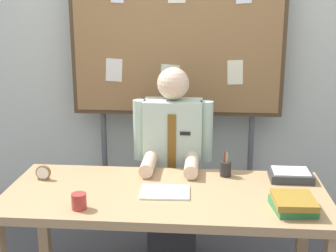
{
  "coord_description": "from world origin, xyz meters",
  "views": [
    {
      "loc": [
        0.23,
        -2.5,
        1.82
      ],
      "look_at": [
        0.0,
        0.18,
        1.11
      ],
      "focal_mm": 49.53,
      "sensor_mm": 36.0,
      "label": 1
    }
  ],
  "objects_px": {
    "desk": "(165,205)",
    "book_stack": "(293,203)",
    "bulletin_board": "(177,35)",
    "paper_tray": "(291,175)",
    "open_notebook": "(166,192)",
    "coffee_mug": "(79,201)",
    "person": "(173,173)",
    "pen_holder": "(226,169)",
    "desk_clock": "(43,173)"
  },
  "relations": [
    {
      "from": "bulletin_board",
      "to": "coffee_mug",
      "type": "distance_m",
      "value": 1.51
    },
    {
      "from": "book_stack",
      "to": "coffee_mug",
      "type": "distance_m",
      "value": 1.14
    },
    {
      "from": "book_stack",
      "to": "pen_holder",
      "type": "xyz_separation_m",
      "value": [
        -0.34,
        0.48,
        0.01
      ]
    },
    {
      "from": "desk_clock",
      "to": "open_notebook",
      "type": "bearing_deg",
      "value": -10.79
    },
    {
      "from": "paper_tray",
      "to": "desk",
      "type": "bearing_deg",
      "value": -160.98
    },
    {
      "from": "open_notebook",
      "to": "pen_holder",
      "type": "distance_m",
      "value": 0.47
    },
    {
      "from": "bulletin_board",
      "to": "book_stack",
      "type": "height_order",
      "value": "bulletin_board"
    },
    {
      "from": "desk_clock",
      "to": "pen_holder",
      "type": "distance_m",
      "value": 1.14
    },
    {
      "from": "book_stack",
      "to": "coffee_mug",
      "type": "xyz_separation_m",
      "value": [
        -1.14,
        -0.08,
        0.0
      ]
    },
    {
      "from": "desk",
      "to": "pen_holder",
      "type": "xyz_separation_m",
      "value": [
        0.36,
        0.28,
        0.13
      ]
    },
    {
      "from": "book_stack",
      "to": "paper_tray",
      "type": "xyz_separation_m",
      "value": [
        0.06,
        0.45,
        -0.01
      ]
    },
    {
      "from": "coffee_mug",
      "to": "pen_holder",
      "type": "relative_size",
      "value": 0.54
    },
    {
      "from": "bulletin_board",
      "to": "coffee_mug",
      "type": "xyz_separation_m",
      "value": [
        -0.44,
        -1.21,
        -0.79
      ]
    },
    {
      "from": "person",
      "to": "paper_tray",
      "type": "height_order",
      "value": "person"
    },
    {
      "from": "desk",
      "to": "bulletin_board",
      "type": "xyz_separation_m",
      "value": [
        0.0,
        0.94,
        0.92
      ]
    },
    {
      "from": "person",
      "to": "paper_tray",
      "type": "xyz_separation_m",
      "value": [
        0.76,
        -0.32,
        0.13
      ]
    },
    {
      "from": "desk",
      "to": "book_stack",
      "type": "height_order",
      "value": "book_stack"
    },
    {
      "from": "open_notebook",
      "to": "coffee_mug",
      "type": "xyz_separation_m",
      "value": [
        -0.44,
        -0.25,
        0.04
      ]
    },
    {
      "from": "person",
      "to": "bulletin_board",
      "type": "distance_m",
      "value": 1.0
    },
    {
      "from": "book_stack",
      "to": "open_notebook",
      "type": "bearing_deg",
      "value": 166.07
    },
    {
      "from": "desk_clock",
      "to": "paper_tray",
      "type": "relative_size",
      "value": 0.35
    },
    {
      "from": "desk_clock",
      "to": "coffee_mug",
      "type": "relative_size",
      "value": 1.06
    },
    {
      "from": "pen_holder",
      "to": "paper_tray",
      "type": "height_order",
      "value": "pen_holder"
    },
    {
      "from": "open_notebook",
      "to": "pen_holder",
      "type": "xyz_separation_m",
      "value": [
        0.35,
        0.3,
        0.04
      ]
    },
    {
      "from": "bulletin_board",
      "to": "paper_tray",
      "type": "relative_size",
      "value": 8.6
    },
    {
      "from": "open_notebook",
      "to": "coffee_mug",
      "type": "distance_m",
      "value": 0.51
    },
    {
      "from": "bulletin_board",
      "to": "open_notebook",
      "type": "height_order",
      "value": "bulletin_board"
    },
    {
      "from": "person",
      "to": "desk_clock",
      "type": "distance_m",
      "value": 0.91
    },
    {
      "from": "coffee_mug",
      "to": "pen_holder",
      "type": "distance_m",
      "value": 0.97
    },
    {
      "from": "person",
      "to": "desk_clock",
      "type": "relative_size",
      "value": 15.23
    },
    {
      "from": "open_notebook",
      "to": "person",
      "type": "bearing_deg",
      "value": 90.37
    },
    {
      "from": "person",
      "to": "desk_clock",
      "type": "xyz_separation_m",
      "value": [
        -0.77,
        -0.45,
        0.14
      ]
    },
    {
      "from": "bulletin_board",
      "to": "book_stack",
      "type": "relative_size",
      "value": 8.44
    },
    {
      "from": "desk_clock",
      "to": "paper_tray",
      "type": "distance_m",
      "value": 1.54
    },
    {
      "from": "desk",
      "to": "book_stack",
      "type": "distance_m",
      "value": 0.73
    },
    {
      "from": "desk",
      "to": "paper_tray",
      "type": "distance_m",
      "value": 0.81
    },
    {
      "from": "bulletin_board",
      "to": "pen_holder",
      "type": "distance_m",
      "value": 1.08
    },
    {
      "from": "pen_holder",
      "to": "book_stack",
      "type": "bearing_deg",
      "value": -54.55
    },
    {
      "from": "person",
      "to": "bulletin_board",
      "type": "relative_size",
      "value": 0.63
    },
    {
      "from": "open_notebook",
      "to": "desk_clock",
      "type": "xyz_separation_m",
      "value": [
        -0.78,
        0.15,
        0.04
      ]
    },
    {
      "from": "desk_clock",
      "to": "book_stack",
      "type": "bearing_deg",
      "value": -12.28
    },
    {
      "from": "open_notebook",
      "to": "paper_tray",
      "type": "xyz_separation_m",
      "value": [
        0.76,
        0.28,
        0.02
      ]
    },
    {
      "from": "coffee_mug",
      "to": "paper_tray",
      "type": "relative_size",
      "value": 0.33
    },
    {
      "from": "coffee_mug",
      "to": "book_stack",
      "type": "bearing_deg",
      "value": 3.86
    },
    {
      "from": "open_notebook",
      "to": "pen_holder",
      "type": "bearing_deg",
      "value": 40.79
    },
    {
      "from": "open_notebook",
      "to": "coffee_mug",
      "type": "height_order",
      "value": "coffee_mug"
    },
    {
      "from": "pen_holder",
      "to": "desk",
      "type": "bearing_deg",
      "value": -141.43
    },
    {
      "from": "bulletin_board",
      "to": "paper_tray",
      "type": "bearing_deg",
      "value": -41.7
    },
    {
      "from": "person",
      "to": "desk_clock",
      "type": "bearing_deg",
      "value": -149.66
    },
    {
      "from": "book_stack",
      "to": "desk",
      "type": "bearing_deg",
      "value": 164.61
    }
  ]
}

